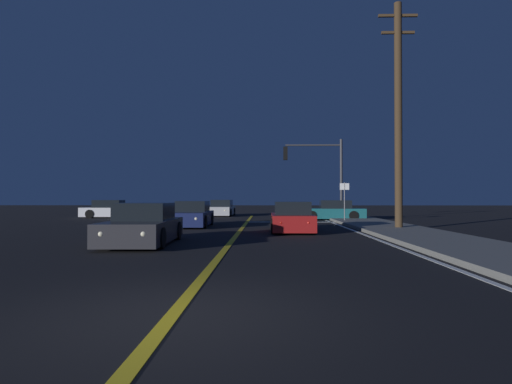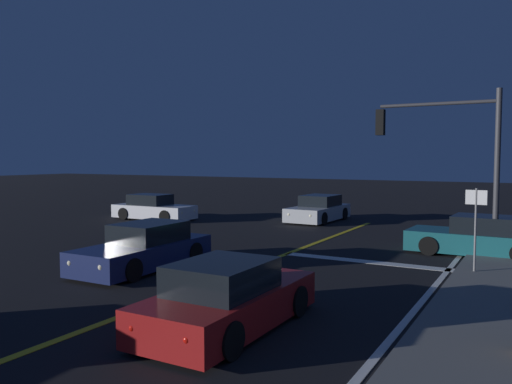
# 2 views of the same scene
# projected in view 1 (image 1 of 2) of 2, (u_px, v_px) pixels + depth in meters

# --- Properties ---
(ground_plane) EXTENTS (160.00, 160.00, 0.00)m
(ground_plane) POSITION_uv_depth(u_px,v_px,m) (172.00, 316.00, 5.45)
(ground_plane) COLOR black
(sidewalk_right) EXTENTS (3.20, 40.53, 0.15)m
(sidewalk_right) POSITION_uv_depth(u_px,v_px,m) (417.00, 235.00, 16.53)
(sidewalk_right) COLOR slate
(sidewalk_right) RESTS_ON ground
(lane_line_center) EXTENTS (0.20, 38.27, 0.01)m
(lane_line_center) POSITION_uv_depth(u_px,v_px,m) (236.00, 236.00, 16.70)
(lane_line_center) COLOR gold
(lane_line_center) RESTS_ON ground
(lane_line_edge_right) EXTENTS (0.16, 38.27, 0.01)m
(lane_line_edge_right) POSITION_uv_depth(u_px,v_px,m) (369.00, 236.00, 16.57)
(lane_line_edge_right) COLOR white
(lane_line_edge_right) RESTS_ON ground
(stop_bar) EXTENTS (5.46, 0.50, 0.01)m
(stop_bar) POSITION_uv_depth(u_px,v_px,m) (291.00, 222.00, 26.39)
(stop_bar) COLOR white
(stop_bar) RESTS_ON ground
(car_distant_tail_silver) EXTENTS (2.09, 4.45, 1.34)m
(car_distant_tail_silver) POSITION_uv_depth(u_px,v_px,m) (222.00, 209.00, 35.53)
(car_distant_tail_silver) COLOR #B2B5BA
(car_distant_tail_silver) RESTS_ON ground
(car_far_approaching_teal) EXTENTS (4.56, 2.09, 1.34)m
(car_far_approaching_teal) POSITION_uv_depth(u_px,v_px,m) (332.00, 211.00, 29.23)
(car_far_approaching_teal) COLOR #195960
(car_far_approaching_teal) RESTS_ON ground
(car_parked_curb_white) EXTENTS (4.50, 1.93, 1.34)m
(car_parked_curb_white) POSITION_uv_depth(u_px,v_px,m) (111.00, 210.00, 32.02)
(car_parked_curb_white) COLOR silver
(car_parked_curb_white) RESTS_ON ground
(car_following_oncoming_navy) EXTENTS (1.92, 4.60, 1.34)m
(car_following_oncoming_navy) POSITION_uv_depth(u_px,v_px,m) (192.00, 215.00, 22.40)
(car_following_oncoming_navy) COLOR navy
(car_following_oncoming_navy) RESTS_ON ground
(car_lead_oncoming_charcoal) EXTENTS (2.10, 4.69, 1.34)m
(car_lead_oncoming_charcoal) POSITION_uv_depth(u_px,v_px,m) (143.00, 226.00, 13.97)
(car_lead_oncoming_charcoal) COLOR #2D2D33
(car_lead_oncoming_charcoal) RESTS_ON ground
(car_side_waiting_red) EXTENTS (1.87, 4.26, 1.34)m
(car_side_waiting_red) POSITION_uv_depth(u_px,v_px,m) (292.00, 219.00, 18.93)
(car_side_waiting_red) COLOR maroon
(car_side_waiting_red) RESTS_ON ground
(traffic_signal_near_right) EXTENTS (3.99, 0.28, 5.47)m
(traffic_signal_near_right) POSITION_uv_depth(u_px,v_px,m) (320.00, 166.00, 28.68)
(traffic_signal_near_right) COLOR #38383D
(traffic_signal_near_right) RESTS_ON ground
(utility_pole_right) EXTENTS (1.82, 0.35, 10.64)m
(utility_pole_right) POSITION_uv_depth(u_px,v_px,m) (398.00, 113.00, 19.80)
(utility_pole_right) COLOR #42301E
(utility_pole_right) RESTS_ON ground
(street_sign_corner) EXTENTS (0.56, 0.09, 2.45)m
(street_sign_corner) POSITION_uv_depth(u_px,v_px,m) (345.00, 196.00, 25.83)
(street_sign_corner) COLOR slate
(street_sign_corner) RESTS_ON ground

